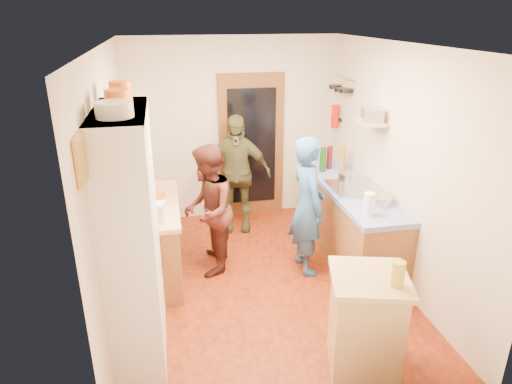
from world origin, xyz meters
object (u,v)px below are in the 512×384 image
object	(u,v)px
right_counter_base	(348,222)
person_back	(236,174)
island_base	(365,325)
hutch_body	(133,240)
person_left	(211,209)
person_hob	(311,206)

from	to	relation	value
right_counter_base	person_back	size ratio (longest dim) A/B	1.34
island_base	person_back	distance (m)	3.01
hutch_body	island_base	distance (m)	2.09
hutch_body	island_base	world-z (taller)	hutch_body
person_left	person_back	bearing A→B (deg)	166.37
hutch_body	person_left	xyz separation A→B (m)	(0.78, 1.26, -0.33)
hutch_body	person_hob	world-z (taller)	hutch_body
hutch_body	right_counter_base	bearing A→B (deg)	27.47
person_hob	person_back	bearing A→B (deg)	22.48
right_counter_base	person_left	size ratio (longest dim) A/B	1.43
right_counter_base	person_left	xyz separation A→B (m)	(-1.72, -0.04, 0.35)
right_counter_base	person_left	bearing A→B (deg)	-178.63
hutch_body	right_counter_base	world-z (taller)	hutch_body
island_base	person_hob	xyz separation A→B (m)	(0.03, 1.65, 0.39)
person_back	person_hob	bearing A→B (deg)	-51.33
island_base	person_left	bearing A→B (deg)	119.74
person_hob	right_counter_base	bearing A→B (deg)	-68.31
hutch_body	island_base	size ratio (longest dim) A/B	2.56
island_base	person_hob	distance (m)	1.69
right_counter_base	person_hob	distance (m)	0.78
person_hob	person_back	distance (m)	1.43
right_counter_base	island_base	size ratio (longest dim) A/B	2.56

